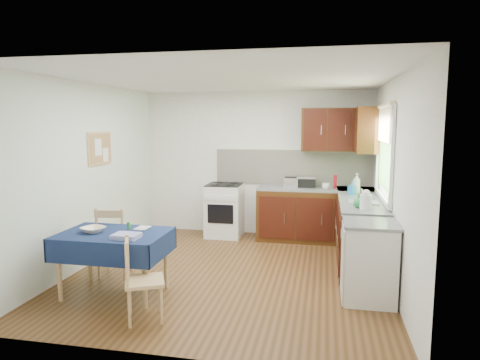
% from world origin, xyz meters
% --- Properties ---
extents(floor, '(4.20, 4.20, 0.00)m').
position_xyz_m(floor, '(0.00, 0.00, 0.00)').
color(floor, '#442D12').
rests_on(floor, ground).
extents(ceiling, '(4.00, 4.20, 0.02)m').
position_xyz_m(ceiling, '(0.00, 0.00, 2.50)').
color(ceiling, white).
rests_on(ceiling, wall_back).
extents(wall_back, '(4.00, 0.02, 2.50)m').
position_xyz_m(wall_back, '(0.00, 2.10, 1.25)').
color(wall_back, white).
rests_on(wall_back, ground).
extents(wall_front, '(4.00, 0.02, 2.50)m').
position_xyz_m(wall_front, '(0.00, -2.10, 1.25)').
color(wall_front, white).
rests_on(wall_front, ground).
extents(wall_left, '(0.02, 4.20, 2.50)m').
position_xyz_m(wall_left, '(-2.00, 0.00, 1.25)').
color(wall_left, white).
rests_on(wall_left, ground).
extents(wall_right, '(0.02, 4.20, 2.50)m').
position_xyz_m(wall_right, '(2.00, 0.00, 1.25)').
color(wall_right, white).
rests_on(wall_right, ground).
extents(base_cabinets, '(1.90, 2.30, 0.86)m').
position_xyz_m(base_cabinets, '(1.36, 1.26, 0.43)').
color(base_cabinets, '#351B09').
rests_on(base_cabinets, ground).
extents(worktop_back, '(1.90, 0.60, 0.04)m').
position_xyz_m(worktop_back, '(1.05, 1.80, 0.88)').
color(worktop_back, slate).
rests_on(worktop_back, base_cabinets).
extents(worktop_right, '(0.60, 1.70, 0.04)m').
position_xyz_m(worktop_right, '(1.70, 0.65, 0.88)').
color(worktop_right, slate).
rests_on(worktop_right, base_cabinets).
extents(worktop_corner, '(0.60, 0.60, 0.04)m').
position_xyz_m(worktop_corner, '(1.70, 1.80, 0.88)').
color(worktop_corner, slate).
rests_on(worktop_corner, base_cabinets).
extents(splashback, '(2.70, 0.02, 0.60)m').
position_xyz_m(splashback, '(0.65, 2.08, 1.20)').
color(splashback, silver).
rests_on(splashback, wall_back).
extents(upper_cabinets, '(1.20, 0.85, 0.70)m').
position_xyz_m(upper_cabinets, '(1.52, 1.80, 1.85)').
color(upper_cabinets, '#351B09').
rests_on(upper_cabinets, wall_back).
extents(stove, '(0.60, 0.61, 0.92)m').
position_xyz_m(stove, '(-0.50, 1.80, 0.46)').
color(stove, white).
rests_on(stove, ground).
extents(window, '(0.04, 1.48, 1.26)m').
position_xyz_m(window, '(1.97, 0.70, 1.65)').
color(window, '#2E5222').
rests_on(window, wall_right).
extents(fridge, '(0.58, 0.60, 0.89)m').
position_xyz_m(fridge, '(1.70, -0.55, 0.44)').
color(fridge, white).
rests_on(fridge, ground).
extents(corkboard, '(0.04, 0.62, 0.47)m').
position_xyz_m(corkboard, '(-1.97, 0.30, 1.60)').
color(corkboard, tan).
rests_on(corkboard, wall_left).
extents(dining_table, '(1.20, 0.82, 0.73)m').
position_xyz_m(dining_table, '(-1.14, -0.95, 0.62)').
color(dining_table, '#101B40').
rests_on(dining_table, ground).
extents(chair_far, '(0.46, 0.46, 0.91)m').
position_xyz_m(chair_far, '(-1.43, -0.41, 0.48)').
color(chair_far, tan).
rests_on(chair_far, ground).
extents(chair_near, '(0.50, 0.50, 0.84)m').
position_xyz_m(chair_near, '(-0.57, -1.51, 0.45)').
color(chair_near, tan).
rests_on(chair_near, ground).
extents(toaster, '(0.23, 0.14, 0.18)m').
position_xyz_m(toaster, '(0.65, 1.74, 0.98)').
color(toaster, silver).
rests_on(toaster, worktop_back).
extents(sandwich_press, '(0.31, 0.26, 0.18)m').
position_xyz_m(sandwich_press, '(0.90, 1.84, 0.99)').
color(sandwich_press, black).
rests_on(sandwich_press, worktop_back).
extents(sauce_bottle, '(0.05, 0.05, 0.22)m').
position_xyz_m(sauce_bottle, '(1.36, 1.76, 1.01)').
color(sauce_bottle, red).
rests_on(sauce_bottle, worktop_back).
extents(yellow_packet, '(0.12, 0.08, 0.16)m').
position_xyz_m(yellow_packet, '(0.89, 1.94, 0.98)').
color(yellow_packet, gold).
rests_on(yellow_packet, worktop_back).
extents(dish_rack, '(0.38, 0.29, 0.18)m').
position_xyz_m(dish_rack, '(1.70, 0.50, 0.92)').
color(dish_rack, gray).
rests_on(dish_rack, worktop_right).
extents(kettle, '(0.15, 0.15, 0.25)m').
position_xyz_m(kettle, '(1.70, 0.11, 1.01)').
color(kettle, white).
rests_on(kettle, worktop_right).
extents(cup, '(0.13, 0.13, 0.10)m').
position_xyz_m(cup, '(1.22, 1.65, 0.95)').
color(cup, silver).
rests_on(cup, worktop_back).
extents(soap_bottle_a, '(0.15, 0.15, 0.30)m').
position_xyz_m(soap_bottle_a, '(1.67, 1.31, 1.05)').
color(soap_bottle_a, white).
rests_on(soap_bottle_a, worktop_right).
extents(soap_bottle_b, '(0.12, 0.12, 0.19)m').
position_xyz_m(soap_bottle_b, '(1.59, 1.19, 1.00)').
color(soap_bottle_b, '#2079C0').
rests_on(soap_bottle_b, worktop_right).
extents(soap_bottle_c, '(0.16, 0.16, 0.17)m').
position_xyz_m(soap_bottle_c, '(1.62, 0.18, 0.99)').
color(soap_bottle_c, '#24843E').
rests_on(soap_bottle_c, worktop_right).
extents(plate_bowl, '(0.32, 0.32, 0.06)m').
position_xyz_m(plate_bowl, '(-1.37, -0.99, 0.76)').
color(plate_bowl, '#F8E6CB').
rests_on(plate_bowl, dining_table).
extents(book, '(0.15, 0.21, 0.02)m').
position_xyz_m(book, '(-0.96, -0.72, 0.73)').
color(book, white).
rests_on(book, dining_table).
extents(spice_jar, '(0.04, 0.04, 0.08)m').
position_xyz_m(spice_jar, '(-1.05, -0.76, 0.77)').
color(spice_jar, '#238128').
rests_on(spice_jar, dining_table).
extents(tea_towel, '(0.29, 0.23, 0.05)m').
position_xyz_m(tea_towel, '(-0.88, -1.15, 0.75)').
color(tea_towel, '#2A309B').
rests_on(tea_towel, dining_table).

